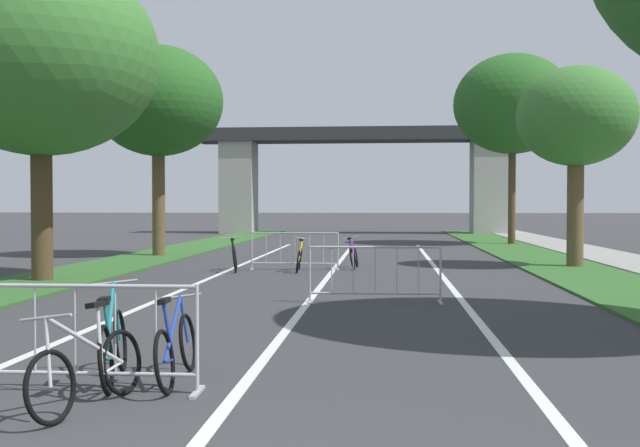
% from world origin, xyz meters
% --- Properties ---
extents(grass_verge_left, '(2.60, 51.81, 0.05)m').
position_xyz_m(grass_verge_left, '(-6.51, 21.20, 0.03)').
color(grass_verge_left, '#2D5B26').
rests_on(grass_verge_left, ground).
extents(grass_verge_right, '(2.60, 51.81, 0.05)m').
position_xyz_m(grass_verge_right, '(6.51, 21.20, 0.03)').
color(grass_verge_right, '#2D5B26').
rests_on(grass_verge_right, ground).
extents(sidewalk_path_right, '(2.35, 51.81, 0.08)m').
position_xyz_m(sidewalk_path_right, '(8.98, 21.20, 0.04)').
color(sidewalk_path_right, gray).
rests_on(sidewalk_path_right, ground).
extents(lane_stripe_center, '(0.14, 29.98, 0.01)m').
position_xyz_m(lane_stripe_center, '(0.00, 14.99, 0.00)').
color(lane_stripe_center, silver).
rests_on(lane_stripe_center, ground).
extents(lane_stripe_right_lane, '(0.14, 29.98, 0.01)m').
position_xyz_m(lane_stripe_right_lane, '(2.87, 14.99, 0.00)').
color(lane_stripe_right_lane, silver).
rests_on(lane_stripe_right_lane, ground).
extents(lane_stripe_left_lane, '(0.14, 29.98, 0.01)m').
position_xyz_m(lane_stripe_left_lane, '(-2.87, 14.99, 0.00)').
color(lane_stripe_left_lane, silver).
rests_on(lane_stripe_left_lane, ground).
extents(overpass_bridge, '(20.59, 2.85, 6.49)m').
position_xyz_m(overpass_bridge, '(0.00, 42.82, 4.32)').
color(overpass_bridge, '#2D2D30').
rests_on(overpass_bridge, ground).
extents(tree_left_oak_mid, '(5.47, 5.47, 7.60)m').
position_xyz_m(tree_left_oak_mid, '(-6.58, 13.68, 5.26)').
color(tree_left_oak_mid, '#4C3823').
rests_on(tree_left_oak_mid, ground).
extents(tree_left_cypress_far, '(4.48, 4.48, 7.30)m').
position_xyz_m(tree_left_cypress_far, '(-6.41, 22.06, 5.36)').
color(tree_left_cypress_far, brown).
rests_on(tree_left_cypress_far, ground).
extents(tree_right_maple_mid, '(3.34, 3.34, 5.75)m').
position_xyz_m(tree_right_maple_mid, '(6.84, 18.70, 4.27)').
color(tree_right_maple_mid, brown).
rests_on(tree_right_maple_mid, ground).
extents(tree_right_pine_near, '(5.22, 5.22, 8.50)m').
position_xyz_m(tree_right_pine_near, '(7.07, 30.63, 6.26)').
color(tree_right_pine_near, '#4C3823').
rests_on(tree_right_pine_near, ground).
extents(crowd_barrier_nearest, '(2.47, 0.49, 1.05)m').
position_xyz_m(crowd_barrier_nearest, '(-1.58, 3.97, 0.52)').
color(crowd_barrier_nearest, '#ADADB2').
rests_on(crowd_barrier_nearest, ground).
extents(crowd_barrier_second, '(2.48, 0.56, 1.05)m').
position_xyz_m(crowd_barrier_second, '(1.24, 10.64, 0.52)').
color(crowd_barrier_second, '#ADADB2').
rests_on(crowd_barrier_second, ground).
extents(crowd_barrier_third, '(2.47, 0.50, 1.05)m').
position_xyz_m(crowd_barrier_third, '(-1.07, 17.31, 0.52)').
color(crowd_barrier_third, '#ADADB2').
rests_on(crowd_barrier_third, ground).
extents(bicycle_yellow_0, '(0.47, 1.64, 0.92)m').
position_xyz_m(bicycle_yellow_0, '(-0.89, 16.85, 0.35)').
color(bicycle_yellow_0, black).
rests_on(bicycle_yellow_0, ground).
extents(bicycle_black_1, '(0.53, 1.72, 0.98)m').
position_xyz_m(bicycle_black_1, '(-2.65, 16.79, 0.37)').
color(bicycle_black_1, black).
rests_on(bicycle_black_1, ground).
extents(bicycle_silver_2, '(0.71, 1.63, 0.93)m').
position_xyz_m(bicycle_silver_2, '(-1.21, 3.40, 0.36)').
color(bicycle_silver_2, black).
rests_on(bicycle_silver_2, ground).
extents(bicycle_purple_3, '(0.54, 1.64, 0.92)m').
position_xyz_m(bicycle_purple_3, '(0.54, 17.87, 0.36)').
color(bicycle_purple_3, black).
rests_on(bicycle_purple_3, ground).
extents(bicycle_blue_4, '(0.46, 1.65, 0.90)m').
position_xyz_m(bicycle_blue_4, '(-0.71, 4.42, 0.36)').
color(bicycle_blue_4, black).
rests_on(bicycle_blue_4, ground).
extents(bicycle_teal_5, '(0.66, 1.68, 1.01)m').
position_xyz_m(bicycle_teal_5, '(-1.34, 4.35, 0.38)').
color(bicycle_teal_5, black).
rests_on(bicycle_teal_5, ground).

